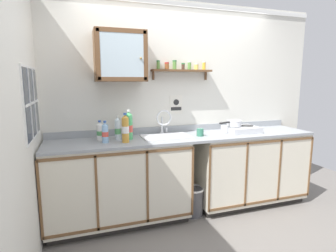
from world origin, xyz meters
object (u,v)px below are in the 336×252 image
(bottle_soda_green_0, at_px, (129,126))
(bottle_water_clear_2, at_px, (118,129))
(wall_cabinet, at_px, (120,56))
(saucepan, at_px, (234,123))
(sink, at_px, (166,139))
(hot_plate_stove, at_px, (241,129))
(bottle_juice_amber_4, at_px, (125,129))
(bottle_water_blue_3, at_px, (105,133))
(warning_sign, at_px, (176,105))
(mug, at_px, (200,132))
(trash_bin, at_px, (193,201))
(bottle_opaque_white_1, at_px, (100,131))

(bottle_soda_green_0, relative_size, bottle_water_clear_2, 1.23)
(wall_cabinet, bearing_deg, saucepan, -5.14)
(sink, xyz_separation_m, hot_plate_stove, (1.00, -0.04, 0.06))
(saucepan, bearing_deg, bottle_juice_amber_4, -174.57)
(bottle_water_blue_3, distance_m, wall_cabinet, 0.86)
(bottle_water_blue_3, bearing_deg, bottle_water_clear_2, 35.98)
(sink, xyz_separation_m, bottle_water_clear_2, (-0.56, 0.01, 0.14))
(bottle_water_clear_2, bearing_deg, bottle_water_blue_3, -144.02)
(sink, bearing_deg, warning_sign, 49.16)
(mug, bearing_deg, saucepan, 8.39)
(bottle_juice_amber_4, relative_size, trash_bin, 0.92)
(saucepan, relative_size, trash_bin, 1.02)
(sink, height_order, hot_plate_stove, sink)
(mug, height_order, trash_bin, mug)
(wall_cabinet, bearing_deg, hot_plate_stove, -5.67)
(bottle_soda_green_0, bearing_deg, bottle_juice_amber_4, -113.66)
(warning_sign, distance_m, trash_bin, 1.20)
(hot_plate_stove, distance_m, bottle_water_blue_3, 1.71)
(bottle_soda_green_0, bearing_deg, bottle_opaque_white_1, 170.91)
(bottle_water_clear_2, distance_m, warning_sign, 0.84)
(warning_sign, xyz_separation_m, trash_bin, (0.09, -0.39, -1.13))
(sink, relative_size, wall_cabinet, 1.02)
(trash_bin, bearing_deg, mug, 26.96)
(saucepan, height_order, trash_bin, saucepan)
(bottle_soda_green_0, height_order, bottle_water_clear_2, bottle_soda_green_0)
(mug, bearing_deg, bottle_juice_amber_4, -176.24)
(bottle_water_blue_3, height_order, mug, bottle_water_blue_3)
(bottle_water_blue_3, bearing_deg, bottle_juice_amber_4, -15.45)
(bottle_water_blue_3, xyz_separation_m, warning_sign, (0.92, 0.35, 0.24))
(hot_plate_stove, height_order, bottle_water_blue_3, bottle_water_blue_3)
(saucepan, distance_m, warning_sign, 0.77)
(sink, height_order, bottle_juice_amber_4, bottle_juice_amber_4)
(hot_plate_stove, bearing_deg, trash_bin, -171.98)
(hot_plate_stove, distance_m, bottle_juice_amber_4, 1.51)
(saucepan, xyz_separation_m, bottle_water_clear_2, (-1.46, 0.03, -0.00))
(bottle_soda_green_0, relative_size, bottle_opaque_white_1, 1.49)
(saucepan, xyz_separation_m, bottle_soda_green_0, (-1.33, 0.01, 0.03))
(bottle_water_blue_3, distance_m, mug, 1.10)
(bottle_opaque_white_1, height_order, bottle_water_clear_2, bottle_water_clear_2)
(sink, bearing_deg, bottle_juice_amber_4, -163.26)
(bottle_opaque_white_1, height_order, trash_bin, bottle_opaque_white_1)
(bottle_soda_green_0, distance_m, warning_sign, 0.73)
(hot_plate_stove, height_order, mug, mug)
(bottle_water_blue_3, bearing_deg, wall_cabinet, 43.43)
(saucepan, xyz_separation_m, bottle_opaque_white_1, (-1.64, 0.06, -0.02))
(bottle_soda_green_0, relative_size, warning_sign, 1.41)
(mug, relative_size, wall_cabinet, 0.22)
(bottle_water_clear_2, xyz_separation_m, trash_bin, (0.86, -0.15, -0.90))
(bottle_juice_amber_4, relative_size, mug, 2.64)
(hot_plate_stove, xyz_separation_m, bottle_soda_green_0, (-1.44, 0.04, 0.11))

